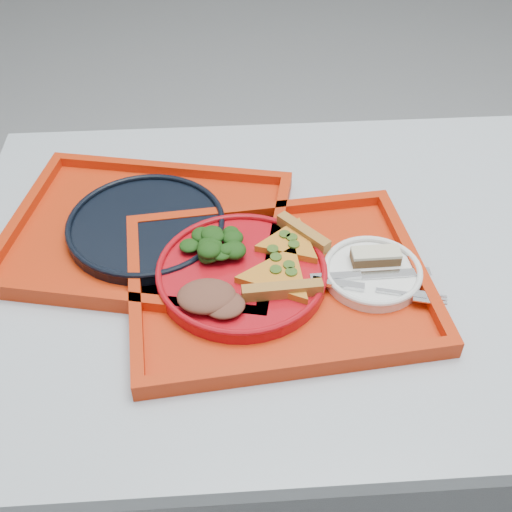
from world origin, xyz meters
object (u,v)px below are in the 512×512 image
navy_plate (146,227)px  dessert_bar (376,256)px  tray_far (147,233)px  tray_main (278,285)px  dinner_plate (242,275)px

navy_plate → dessert_bar: 0.38m
tray_far → tray_main: bearing=-20.8°
tray_far → dinner_plate: dinner_plate is taller
tray_far → dinner_plate: 0.20m
tray_main → navy_plate: navy_plate is taller
dinner_plate → navy_plate: size_ratio=1.00×
tray_main → navy_plate: bearing=141.7°
tray_main → dessert_bar: 0.16m
navy_plate → dessert_bar: dessert_bar is taller
dinner_plate → dessert_bar: 0.21m
dessert_bar → tray_far: bearing=161.7°
tray_far → navy_plate: bearing=0.0°
tray_main → tray_far: size_ratio=1.00×
tray_far → navy_plate: size_ratio=1.73×
tray_far → dessert_bar: 0.38m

